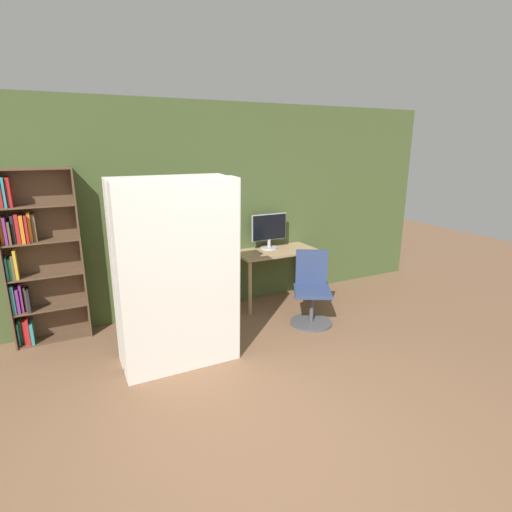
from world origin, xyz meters
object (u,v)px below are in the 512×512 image
office_chair (312,295)px  bookshelf (35,258)px  mattress_far (172,270)px  mattress_near (181,279)px  monitor (269,230)px

office_chair → bookshelf: (-2.99, 0.97, 0.62)m
bookshelf → mattress_far: 1.59m
bookshelf → mattress_near: size_ratio=1.03×
mattress_far → monitor: bearing=29.8°
office_chair → bookshelf: size_ratio=0.47×
monitor → mattress_far: 1.88m
office_chair → bookshelf: bearing=162.0°
monitor → office_chair: 1.15m
monitor → mattress_near: mattress_near is taller
office_chair → monitor: bearing=96.7°
bookshelf → mattress_far: bookshelf is taller
monitor → mattress_far: size_ratio=0.28×
bookshelf → mattress_near: bookshelf is taller
office_chair → mattress_far: bearing=-179.7°
mattress_far → office_chair: bearing=0.3°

